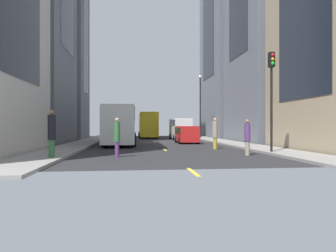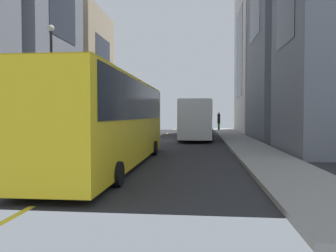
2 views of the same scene
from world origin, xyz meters
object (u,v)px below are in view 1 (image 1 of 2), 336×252
object	(u,v)px
pedestrian_crossing_mid	(52,132)
pedestrian_crossing_near	(117,136)
delivery_van_white	(180,127)
car_red_0	(187,133)
pedestrian_waiting_curb	(215,133)
traffic_light_near_corner	(272,83)
pedestrian_walking_far	(247,136)
city_bus_white	(121,123)
streetcar_yellow	(148,123)

from	to	relation	value
pedestrian_crossing_mid	pedestrian_crossing_near	distance (m)	3.32
delivery_van_white	car_red_0	bearing A→B (deg)	-93.90
pedestrian_waiting_curb	traffic_light_near_corner	distance (m)	5.80
pedestrian_walking_far	traffic_light_near_corner	bearing A→B (deg)	171.66
car_red_0	pedestrian_waiting_curb	xyz separation A→B (m)	(0.78, -7.79, 0.22)
city_bus_white	pedestrian_walking_far	distance (m)	14.40
streetcar_yellow	pedestrian_crossing_mid	distance (m)	30.96
pedestrian_crossing_near	traffic_light_near_corner	bearing A→B (deg)	-131.72
city_bus_white	pedestrian_crossing_near	xyz separation A→B (m)	(0.34, -12.35, -0.86)
city_bus_white	pedestrian_crossing_near	bearing A→B (deg)	-88.43
city_bus_white	delivery_van_white	world-z (taller)	city_bus_white
pedestrian_crossing_mid	pedestrian_crossing_near	world-z (taller)	pedestrian_crossing_mid
pedestrian_crossing_mid	traffic_light_near_corner	xyz separation A→B (m)	(12.26, 1.97, 2.92)
car_red_0	pedestrian_waiting_curb	distance (m)	7.83
streetcar_yellow	pedestrian_crossing_mid	bearing A→B (deg)	-101.15
pedestrian_crossing_mid	pedestrian_waiting_curb	size ratio (longest dim) A/B	1.02
pedestrian_waiting_curb	pedestrian_walking_far	world-z (taller)	pedestrian_waiting_curb
delivery_van_white	traffic_light_near_corner	bearing A→B (deg)	-82.60
pedestrian_crossing_mid	pedestrian_crossing_near	xyz separation A→B (m)	(3.12, 1.12, -0.24)
city_bus_white	pedestrian_crossing_near	distance (m)	12.39
delivery_van_white	city_bus_white	bearing A→B (deg)	-129.71
delivery_van_white	pedestrian_crossing_near	xyz separation A→B (m)	(-6.57, -20.67, -0.37)
pedestrian_crossing_mid	pedestrian_walking_far	xyz separation A→B (m)	(10.52, 1.37, -0.28)
pedestrian_waiting_curb	car_red_0	bearing A→B (deg)	-158.26
city_bus_white	traffic_light_near_corner	bearing A→B (deg)	-50.50
pedestrian_crossing_mid	streetcar_yellow	bearing A→B (deg)	-37.57
city_bus_white	streetcar_yellow	xyz separation A→B (m)	(3.21, 16.89, 0.11)
pedestrian_crossing_mid	traffic_light_near_corner	world-z (taller)	traffic_light_near_corner
pedestrian_crossing_near	pedestrian_waiting_curb	distance (m)	8.56
city_bus_white	delivery_van_white	bearing A→B (deg)	50.29
traffic_light_near_corner	pedestrian_walking_far	bearing A→B (deg)	-160.90
pedestrian_waiting_curb	pedestrian_walking_far	distance (m)	4.95
delivery_van_white	pedestrian_crossing_near	world-z (taller)	delivery_van_white
streetcar_yellow	delivery_van_white	bearing A→B (deg)	-66.62
city_bus_white	pedestrian_crossing_mid	xyz separation A→B (m)	(-2.78, -13.47, -0.62)
pedestrian_crossing_mid	pedestrian_walking_far	distance (m)	10.61
car_red_0	pedestrian_walking_far	distance (m)	12.78
pedestrian_waiting_curb	pedestrian_crossing_mid	bearing A→B (deg)	-41.69
pedestrian_crossing_near	pedestrian_waiting_curb	world-z (taller)	pedestrian_waiting_curb
car_red_0	pedestrian_crossing_mid	xyz separation A→B (m)	(-9.16, -14.08, 0.40)
delivery_van_white	pedestrian_walking_far	xyz separation A→B (m)	(0.83, -20.43, -0.40)
pedestrian_crossing_near	car_red_0	bearing A→B (deg)	-72.06
pedestrian_walking_far	traffic_light_near_corner	world-z (taller)	traffic_light_near_corner
pedestrian_waiting_curb	pedestrian_crossing_near	bearing A→B (deg)	-36.87
streetcar_yellow	traffic_light_near_corner	size ratio (longest dim) A/B	2.09
pedestrian_crossing_mid	traffic_light_near_corner	size ratio (longest dim) A/B	0.39
delivery_van_white	pedestrian_crossing_mid	size ratio (longest dim) A/B	2.55
city_bus_white	streetcar_yellow	world-z (taller)	streetcar_yellow
city_bus_white	delivery_van_white	xyz separation A→B (m)	(6.91, 8.32, -0.49)
car_red_0	pedestrian_waiting_curb	world-z (taller)	pedestrian_waiting_curb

